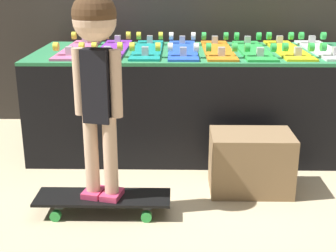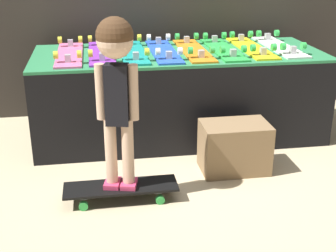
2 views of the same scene
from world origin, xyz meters
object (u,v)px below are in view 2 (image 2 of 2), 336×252
storage_box (234,147)px  skateboard_purple_on_rack (101,52)px  child (116,72)px  skateboard_blue_on_rack (163,50)px  skateboard_green_on_rack (223,48)px  skateboard_teal_on_rack (133,51)px  skateboard_orange_on_rack (193,49)px  skateboard_yellow_on_rack (251,47)px  skateboard_white_on_rack (279,46)px  skateboard_on_floor (121,188)px  skateboard_pink_on_rack (69,53)px

storage_box → skateboard_purple_on_rack: bearing=138.9°
child → storage_box: child is taller
skateboard_blue_on_rack → storage_box: size_ratio=1.80×
skateboard_blue_on_rack → skateboard_green_on_rack: (0.46, -0.00, 0.00)m
skateboard_green_on_rack → storage_box: skateboard_green_on_rack is taller
skateboard_teal_on_rack → skateboard_orange_on_rack: same height
skateboard_yellow_on_rack → storage_box: (-0.32, -0.71, -0.51)m
skateboard_green_on_rack → skateboard_white_on_rack: 0.46m
skateboard_blue_on_rack → skateboard_on_floor: skateboard_blue_on_rack is taller
skateboard_teal_on_rack → skateboard_green_on_rack: 0.69m
skateboard_orange_on_rack → skateboard_on_floor: bearing=-122.9°
skateboard_pink_on_rack → skateboard_green_on_rack: bearing=-0.6°
skateboard_orange_on_rack → skateboard_on_floor: skateboard_orange_on_rack is taller
skateboard_orange_on_rack → skateboard_white_on_rack: (0.69, 0.02, 0.00)m
skateboard_on_floor → child: bearing=153.4°
skateboard_pink_on_rack → storage_box: bearing=-33.9°
skateboard_purple_on_rack → skateboard_white_on_rack: size_ratio=1.00×
skateboard_blue_on_rack → skateboard_green_on_rack: 0.46m
skateboard_pink_on_rack → skateboard_teal_on_rack: bearing=0.1°
skateboard_yellow_on_rack → skateboard_orange_on_rack: bearing=-178.1°
skateboard_teal_on_rack → skateboard_yellow_on_rack: same height
skateboard_white_on_rack → skateboard_on_floor: 1.75m
skateboard_orange_on_rack → child: 1.16m
skateboard_blue_on_rack → skateboard_white_on_rack: (0.91, 0.03, 0.00)m
skateboard_blue_on_rack → child: 1.05m
skateboard_orange_on_rack → skateboard_white_on_rack: size_ratio=1.00×
skateboard_teal_on_rack → skateboard_on_floor: 1.16m
skateboard_teal_on_rack → skateboard_blue_on_rack: size_ratio=1.00×
skateboard_pink_on_rack → skateboard_on_floor: bearing=-73.7°
skateboard_pink_on_rack → child: 1.02m
skateboard_blue_on_rack → skateboard_yellow_on_rack: bearing=1.5°
skateboard_green_on_rack → child: child is taller
child → storage_box: (0.77, 0.27, -0.61)m
skateboard_orange_on_rack → storage_box: 0.87m
skateboard_white_on_rack → skateboard_green_on_rack: bearing=-176.4°
skateboard_teal_on_rack → skateboard_on_floor: size_ratio=1.18×
skateboard_pink_on_rack → skateboard_blue_on_rack: 0.69m
skateboard_pink_on_rack → skateboard_on_floor: skateboard_pink_on_rack is taller
skateboard_teal_on_rack → storage_box: (0.59, -0.71, -0.51)m
skateboard_teal_on_rack → storage_box: bearing=-50.0°
skateboard_blue_on_rack → skateboard_green_on_rack: bearing=-0.4°
skateboard_teal_on_rack → skateboard_blue_on_rack: (0.23, -0.01, 0.00)m
skateboard_on_floor → child: child is taller
skateboard_green_on_rack → child: bearing=-131.6°
skateboard_purple_on_rack → storage_box: (0.82, -0.72, -0.51)m
skateboard_blue_on_rack → skateboard_on_floor: size_ratio=1.18×
skateboard_green_on_rack → skateboard_white_on_rack: same height
skateboard_teal_on_rack → child: 1.00m
skateboard_pink_on_rack → skateboard_on_floor: (0.29, -0.98, -0.60)m
skateboard_pink_on_rack → skateboard_blue_on_rack: bearing=-0.8°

